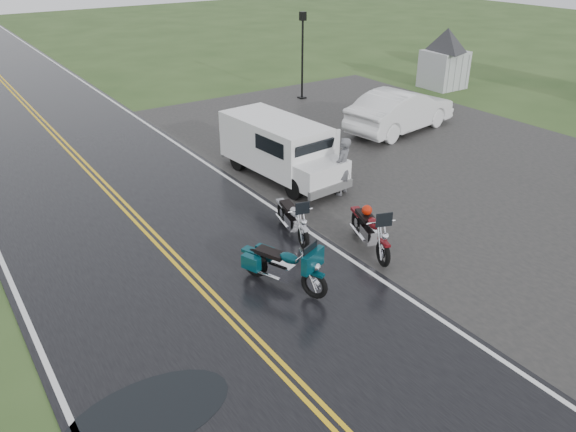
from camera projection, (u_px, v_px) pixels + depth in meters
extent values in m
plane|color=#2D471E|center=(235.00, 322.00, 12.45)|extent=(120.00, 120.00, 0.00)
cube|color=black|center=(95.00, 177.00, 19.81)|extent=(8.00, 100.00, 0.04)
cube|color=black|center=(419.00, 156.00, 21.66)|extent=(14.00, 24.00, 0.03)
imported|color=#54555A|center=(343.00, 167.00, 18.08)|extent=(0.83, 0.73, 1.92)
imported|color=silver|center=(401.00, 111.00, 24.05)|extent=(5.64, 2.69, 1.79)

